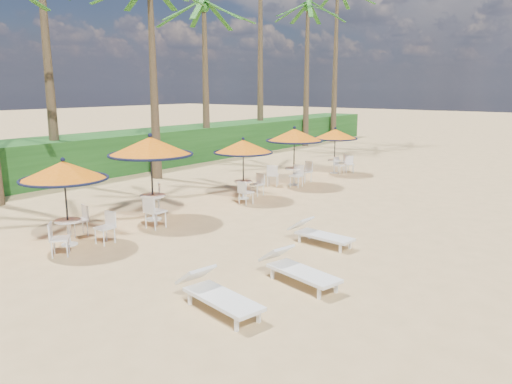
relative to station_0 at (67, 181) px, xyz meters
The scene contains 13 objects.
ground 5.16m from the station_0, ahead, with size 160.00×160.00×0.00m, color tan.
scrub_hedge 13.81m from the station_0, 128.71° to the left, with size 3.00×40.00×1.80m, color #194716.
station_0 is the anchor object (origin of this frame).
station_1 2.99m from the station_0, 94.45° to the left, with size 2.54×2.54×2.65m.
station_2 6.93m from the station_0, 88.73° to the left, with size 2.14×2.14×2.24m.
station_3 10.16m from the station_0, 89.13° to the left, with size 2.33×2.33×2.43m.
station_4 13.81m from the station_0, 89.42° to the left, with size 2.07×2.07×2.16m.
lounger_near 5.70m from the station_0, ahead, with size 2.04×0.98×0.70m.
lounger_mid 6.29m from the station_0, 13.09° to the left, with size 2.00×1.02×0.69m.
lounger_far 6.51m from the station_0, 38.01° to the left, with size 1.81×0.69×0.64m.
palm_4 16.11m from the station_0, 119.55° to the left, with size 5.00×5.00×8.29m.
palm_6 24.42m from the station_0, 107.13° to the left, with size 5.00×5.00×9.32m.
palm_7 28.14m from the station_0, 104.55° to the left, with size 5.00×5.00×10.79m.
Camera 1 is at (6.37, -6.62, 4.00)m, focal length 35.00 mm.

